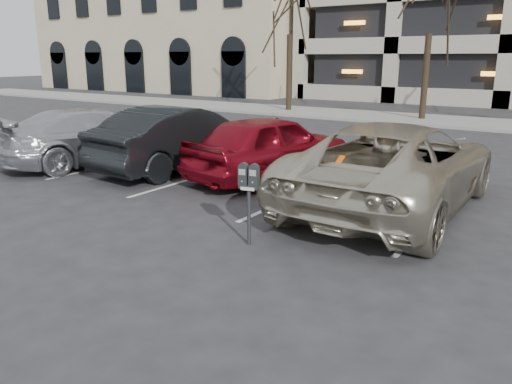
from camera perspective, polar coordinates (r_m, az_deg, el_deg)
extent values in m
plane|color=#28282B|center=(8.28, 6.96, -4.68)|extent=(140.00, 140.00, 0.00)
cube|color=gray|center=(23.38, 25.49, 6.98)|extent=(80.00, 4.00, 0.12)
cube|color=silver|center=(16.46, -20.76, 4.41)|extent=(0.10, 5.20, 0.00)
cube|color=silver|center=(14.28, -14.20, 3.43)|extent=(0.10, 5.20, 0.00)
cube|color=silver|center=(12.37, -5.49, 2.06)|extent=(0.10, 5.20, 0.00)
cube|color=silver|center=(10.84, 6.00, 0.18)|extent=(0.10, 5.20, 0.00)
cube|color=silver|center=(9.90, 20.42, -2.19)|extent=(0.10, 5.20, 0.00)
cube|color=tan|center=(48.80, -6.67, 20.59)|extent=(26.00, 16.00, 15.00)
cylinder|color=black|center=(26.65, 3.80, 13.33)|extent=(0.28, 0.28, 3.92)
cylinder|color=black|center=(23.88, 18.77, 12.21)|extent=(0.28, 0.28, 3.79)
cylinder|color=black|center=(7.59, -0.81, -2.83)|extent=(0.06, 0.06, 0.90)
cube|color=black|center=(7.46, -0.83, 0.60)|extent=(0.31, 0.16, 0.06)
cube|color=silver|center=(7.41, -0.99, 0.36)|extent=(0.22, 0.05, 0.05)
cube|color=gray|center=(7.38, -1.63, 2.28)|extent=(0.11, 0.03, 0.09)
cube|color=gray|center=(7.31, -0.41, 2.17)|extent=(0.11, 0.03, 0.09)
imported|color=beige|center=(9.73, 15.54, 2.91)|extent=(2.82, 5.97, 1.65)
cube|color=#FF5505|center=(8.75, 11.50, 7.34)|extent=(0.10, 0.20, 0.01)
imported|color=maroon|center=(11.82, 1.67, 5.27)|extent=(2.56, 4.74, 1.53)
imported|color=black|center=(12.92, -8.52, 6.13)|extent=(2.02, 4.98, 1.61)
imported|color=#B7BBC0|center=(14.19, -17.73, 6.14)|extent=(3.24, 5.48, 1.49)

